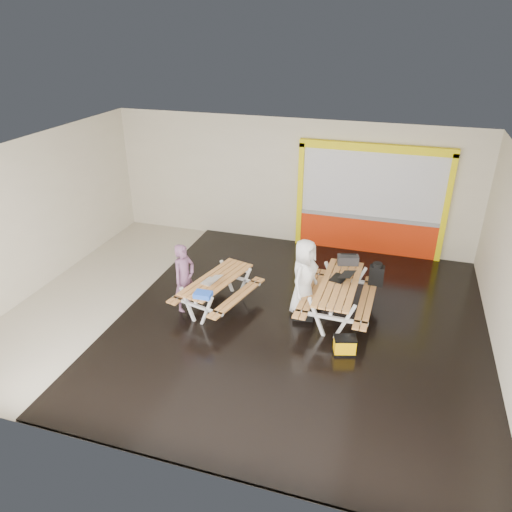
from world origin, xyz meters
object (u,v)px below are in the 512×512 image
(laptop_right, at_px, (342,277))
(fluke_bag, at_px, (345,346))
(picnic_table_right, at_px, (338,291))
(toolbox, at_px, (348,260))
(person_right, at_px, (304,277))
(backpack, at_px, (376,274))
(dark_case, at_px, (303,314))
(blue_pouch, at_px, (203,295))
(person_left, at_px, (184,278))
(laptop_left, at_px, (211,280))
(picnic_table_left, at_px, (217,285))

(laptop_right, distance_m, fluke_bag, 1.61)
(picnic_table_right, relative_size, toolbox, 4.37)
(picnic_table_right, xyz_separation_m, person_right, (-0.73, -0.06, 0.24))
(backpack, distance_m, dark_case, 1.84)
(blue_pouch, distance_m, dark_case, 2.21)
(person_left, xyz_separation_m, backpack, (3.91, 1.45, -0.03))
(dark_case, bearing_deg, laptop_left, -170.16)
(blue_pouch, relative_size, toolbox, 0.70)
(picnic_table_left, relative_size, dark_case, 5.00)
(dark_case, bearing_deg, fluke_bag, -43.97)
(laptop_right, distance_m, toolbox, 0.75)
(fluke_bag, bearing_deg, picnic_table_right, 104.87)
(laptop_right, xyz_separation_m, backpack, (0.68, 0.60, -0.14))
(picnic_table_right, distance_m, backpack, 1.04)
(laptop_left, relative_size, laptop_right, 0.82)
(picnic_table_right, bearing_deg, laptop_right, 81.17)
(laptop_left, distance_m, toolbox, 3.08)
(laptop_right, distance_m, dark_case, 1.14)
(picnic_table_left, xyz_separation_m, laptop_right, (2.59, 0.59, 0.33))
(laptop_left, xyz_separation_m, dark_case, (1.94, 0.34, -0.68))
(dark_case, distance_m, fluke_bag, 1.39)
(fluke_bag, bearing_deg, dark_case, 136.03)
(person_right, distance_m, laptop_right, 0.79)
(laptop_left, relative_size, toolbox, 0.87)
(dark_case, bearing_deg, laptop_right, 33.17)
(blue_pouch, bearing_deg, laptop_right, 28.27)
(picnic_table_left, height_order, dark_case, picnic_table_left)
(person_left, distance_m, toolbox, 3.63)
(person_left, xyz_separation_m, dark_case, (2.54, 0.40, -0.67))
(person_left, height_order, laptop_right, person_left)
(toolbox, xyz_separation_m, fluke_bag, (0.28, -2.16, -0.73))
(person_right, xyz_separation_m, backpack, (1.44, 0.81, -0.12))
(picnic_table_right, bearing_deg, blue_pouch, -154.29)
(person_left, height_order, backpack, person_left)
(laptop_right, bearing_deg, person_left, -165.26)
(person_left, distance_m, blue_pouch, 0.85)
(laptop_left, height_order, dark_case, laptop_left)
(person_right, bearing_deg, toolbox, -24.73)
(toolbox, distance_m, backpack, 0.69)
(person_right, bearing_deg, picnic_table_left, 116.15)
(picnic_table_right, height_order, fluke_bag, picnic_table_right)
(backpack, xyz_separation_m, fluke_bag, (-0.37, -2.01, -0.55))
(dark_case, bearing_deg, blue_pouch, -153.65)
(blue_pouch, distance_m, fluke_bag, 2.94)
(picnic_table_left, xyz_separation_m, person_left, (-0.64, -0.26, 0.21))
(picnic_table_right, height_order, blue_pouch, picnic_table_right)
(picnic_table_right, relative_size, laptop_right, 4.09)
(person_right, bearing_deg, person_left, 119.10)
(person_left, bearing_deg, laptop_right, -56.78)
(picnic_table_left, relative_size, laptop_right, 4.05)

